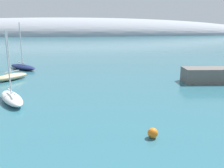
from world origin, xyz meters
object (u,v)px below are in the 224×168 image
at_px(sailboat_navy_end_of_line, 23,67).
at_px(mooring_buoy_orange, 153,133).
at_px(sailboat_white_outer_mooring, 12,98).
at_px(sailboat_sand_mid_mooring, 11,77).

xyz_separation_m(sailboat_navy_end_of_line, mooring_buoy_orange, (17.62, -32.48, -0.12)).
bearing_deg(sailboat_white_outer_mooring, sailboat_sand_mid_mooring, -12.05).
relative_size(sailboat_navy_end_of_line, mooring_buoy_orange, 11.11).
distance_m(sailboat_sand_mid_mooring, sailboat_navy_end_of_line, 9.93).
bearing_deg(sailboat_navy_end_of_line, sailboat_sand_mid_mooring, -41.07).
distance_m(sailboat_white_outer_mooring, sailboat_navy_end_of_line, 22.47).
xyz_separation_m(sailboat_white_outer_mooring, mooring_buoy_orange, (13.49, -10.39, -0.14)).
relative_size(sailboat_white_outer_mooring, sailboat_navy_end_of_line, 0.90).
bearing_deg(sailboat_navy_end_of_line, mooring_buoy_orange, -15.91).
bearing_deg(sailboat_sand_mid_mooring, mooring_buoy_orange, 76.02).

